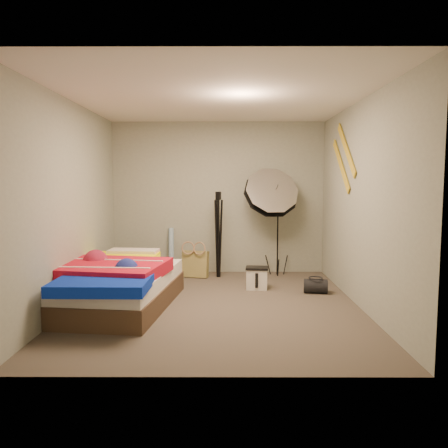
{
  "coord_description": "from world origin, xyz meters",
  "views": [
    {
      "loc": [
        0.12,
        -5.27,
        1.52
      ],
      "look_at": [
        0.1,
        0.6,
        0.95
      ],
      "focal_mm": 35.0,
      "sensor_mm": 36.0,
      "label": 1
    }
  ],
  "objects_px": {
    "tote_bag": "(195,264)",
    "wrapping_roll": "(171,251)",
    "duffel_bag": "(316,286)",
    "photo_umbrella": "(271,195)",
    "camera_case": "(257,279)",
    "bed": "(112,283)",
    "camera_tripod": "(218,228)"
  },
  "relations": [
    {
      "from": "tote_bag",
      "to": "camera_case",
      "type": "bearing_deg",
      "value": -24.69
    },
    {
      "from": "photo_umbrella",
      "to": "duffel_bag",
      "type": "bearing_deg",
      "value": -63.89
    },
    {
      "from": "wrapping_roll",
      "to": "bed",
      "type": "relative_size",
      "value": 0.34
    },
    {
      "from": "wrapping_roll",
      "to": "photo_umbrella",
      "type": "height_order",
      "value": "photo_umbrella"
    },
    {
      "from": "camera_case",
      "to": "photo_umbrella",
      "type": "xyz_separation_m",
      "value": [
        0.27,
        0.83,
        1.17
      ]
    },
    {
      "from": "wrapping_roll",
      "to": "camera_tripod",
      "type": "relative_size",
      "value": 0.55
    },
    {
      "from": "bed",
      "to": "tote_bag",
      "type": "bearing_deg",
      "value": 61.57
    },
    {
      "from": "wrapping_roll",
      "to": "duffel_bag",
      "type": "height_order",
      "value": "wrapping_roll"
    },
    {
      "from": "duffel_bag",
      "to": "camera_tripod",
      "type": "height_order",
      "value": "camera_tripod"
    },
    {
      "from": "tote_bag",
      "to": "wrapping_roll",
      "type": "height_order",
      "value": "wrapping_roll"
    },
    {
      "from": "camera_case",
      "to": "duffel_bag",
      "type": "xyz_separation_m",
      "value": [
        0.79,
        -0.23,
        -0.05
      ]
    },
    {
      "from": "wrapping_roll",
      "to": "photo_umbrella",
      "type": "distance_m",
      "value": 1.89
    },
    {
      "from": "wrapping_roll",
      "to": "duffel_bag",
      "type": "xyz_separation_m",
      "value": [
        2.14,
        -1.31,
        -0.28
      ]
    },
    {
      "from": "tote_bag",
      "to": "camera_tripod",
      "type": "distance_m",
      "value": 0.68
    },
    {
      "from": "tote_bag",
      "to": "duffel_bag",
      "type": "xyz_separation_m",
      "value": [
        1.72,
        -1.01,
        -0.11
      ]
    },
    {
      "from": "photo_umbrella",
      "to": "camera_case",
      "type": "bearing_deg",
      "value": -107.82
    },
    {
      "from": "camera_tripod",
      "to": "camera_case",
      "type": "bearing_deg",
      "value": -54.54
    },
    {
      "from": "tote_bag",
      "to": "camera_tripod",
      "type": "relative_size",
      "value": 0.31
    },
    {
      "from": "wrapping_roll",
      "to": "photo_umbrella",
      "type": "bearing_deg",
      "value": -8.77
    },
    {
      "from": "duffel_bag",
      "to": "bed",
      "type": "distance_m",
      "value": 2.7
    },
    {
      "from": "camera_case",
      "to": "photo_umbrella",
      "type": "height_order",
      "value": "photo_umbrella"
    },
    {
      "from": "camera_case",
      "to": "tote_bag",
      "type": "bearing_deg",
      "value": 145.89
    },
    {
      "from": "duffel_bag",
      "to": "photo_umbrella",
      "type": "xyz_separation_m",
      "value": [
        -0.52,
        1.06,
        1.22
      ]
    },
    {
      "from": "tote_bag",
      "to": "wrapping_roll",
      "type": "distance_m",
      "value": 0.54
    },
    {
      "from": "camera_case",
      "to": "camera_tripod",
      "type": "relative_size",
      "value": 0.21
    },
    {
      "from": "camera_case",
      "to": "duffel_bag",
      "type": "height_order",
      "value": "camera_case"
    },
    {
      "from": "camera_tripod",
      "to": "duffel_bag",
      "type": "bearing_deg",
      "value": -36.94
    },
    {
      "from": "duffel_bag",
      "to": "bed",
      "type": "bearing_deg",
      "value": -157.44
    },
    {
      "from": "camera_tripod",
      "to": "bed",
      "type": "bearing_deg",
      "value": -127.31
    },
    {
      "from": "camera_case",
      "to": "duffel_bag",
      "type": "relative_size",
      "value": 0.92
    },
    {
      "from": "tote_bag",
      "to": "bed",
      "type": "distance_m",
      "value": 1.89
    },
    {
      "from": "duffel_bag",
      "to": "tote_bag",
      "type": "bearing_deg",
      "value": 158.28
    }
  ]
}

